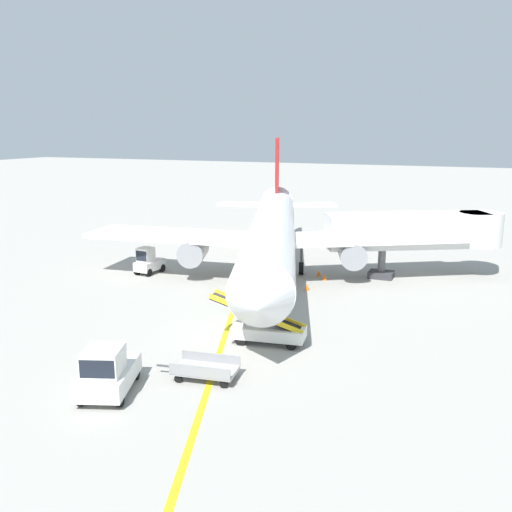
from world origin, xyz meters
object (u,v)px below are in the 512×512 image
at_px(ground_crew_marshaller, 239,295).
at_px(safety_cone_wingtip_left, 319,273).
at_px(belt_loader_forward_hold, 266,329).
at_px(safety_cone_wingtip_right, 307,287).
at_px(baggage_tug_near_wing, 148,262).
at_px(safety_cone_nose_left, 325,277).
at_px(airliner, 272,234).
at_px(jet_bridge, 424,231).
at_px(baggage_cart_loaded, 205,370).
at_px(safety_cone_nose_right, 260,296).
at_px(pushback_tug, 107,372).

bearing_deg(ground_crew_marshaller, safety_cone_wingtip_left, 76.72).
distance_m(belt_loader_forward_hold, safety_cone_wingtip_right, 10.28).
distance_m(baggage_tug_near_wing, safety_cone_nose_left, 13.53).
relative_size(airliner, jet_bridge, 2.74).
relative_size(airliner, belt_loader_forward_hold, 6.68).
height_order(airliner, jet_bridge, airliner).
bearing_deg(jet_bridge, baggage_cart_loaded, -107.25).
distance_m(jet_bridge, safety_cone_wingtip_right, 10.24).
bearing_deg(airliner, safety_cone_wingtip_right, -29.33).
distance_m(airliner, safety_cone_nose_right, 6.20).
height_order(jet_bridge, safety_cone_nose_right, jet_bridge).
bearing_deg(baggage_tug_near_wing, jet_bridge, 19.82).
distance_m(airliner, pushback_tug, 20.19).
xyz_separation_m(belt_loader_forward_hold, safety_cone_nose_left, (-0.56, 13.24, -0.56)).
distance_m(safety_cone_nose_right, safety_cone_wingtip_left, 7.54).
relative_size(pushback_tug, safety_cone_wingtip_left, 9.16).
relative_size(jet_bridge, pushback_tug, 3.11).
xyz_separation_m(baggage_cart_loaded, ground_crew_marshaller, (-2.67, 9.62, 0.44)).
xyz_separation_m(safety_cone_nose_right, safety_cone_wingtip_right, (2.19, 3.32, 0.00)).
distance_m(baggage_cart_loaded, safety_cone_wingtip_left, 19.36).
distance_m(baggage_tug_near_wing, belt_loader_forward_hold, 16.87).
height_order(jet_bridge, pushback_tug, jet_bridge).
bearing_deg(baggage_tug_near_wing, airliner, 13.09).
relative_size(baggage_tug_near_wing, safety_cone_wingtip_left, 5.67).
relative_size(airliner, safety_cone_wingtip_left, 78.04).
bearing_deg(safety_cone_wingtip_right, baggage_cart_loaded, -89.76).
bearing_deg(pushback_tug, baggage_cart_loaded, 41.78).
distance_m(belt_loader_forward_hold, ground_crew_marshaller, 5.73).
distance_m(pushback_tug, ground_crew_marshaller, 12.44).
height_order(baggage_cart_loaded, safety_cone_wingtip_left, baggage_cart_loaded).
xyz_separation_m(jet_bridge, safety_cone_nose_left, (-6.52, -3.74, -3.32)).
xyz_separation_m(safety_cone_wingtip_left, safety_cone_wingtip_right, (0.31, -3.98, 0.00)).
distance_m(baggage_cart_loaded, safety_cone_wingtip_right, 15.38).
distance_m(ground_crew_marshaller, safety_cone_nose_right, 2.56).
bearing_deg(pushback_tug, airliner, 90.70).
relative_size(belt_loader_forward_hold, baggage_cart_loaded, 1.34).
xyz_separation_m(baggage_tug_near_wing, safety_cone_wingtip_right, (12.68, 0.31, -0.71)).
distance_m(baggage_cart_loaded, ground_crew_marshaller, 10.00).
xyz_separation_m(airliner, pushback_tug, (0.24, -20.04, -2.42)).
distance_m(airliner, belt_loader_forward_hold, 13.10).
height_order(belt_loader_forward_hold, ground_crew_marshaller, belt_loader_forward_hold).
distance_m(belt_loader_forward_hold, safety_cone_nose_right, 7.61).
xyz_separation_m(pushback_tug, ground_crew_marshaller, (0.47, 12.43, -0.08)).
distance_m(airliner, ground_crew_marshaller, 8.05).
xyz_separation_m(belt_loader_forward_hold, baggage_cart_loaded, (-0.92, -5.15, -0.31)).
bearing_deg(belt_loader_forward_hold, pushback_tug, -117.00).
bearing_deg(safety_cone_nose_left, jet_bridge, 29.85).
xyz_separation_m(ground_crew_marshaller, safety_cone_nose_right, (0.41, 2.43, -0.69)).
distance_m(belt_loader_forward_hold, safety_cone_nose_left, 13.26).
distance_m(ground_crew_marshaller, safety_cone_wingtip_left, 10.02).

